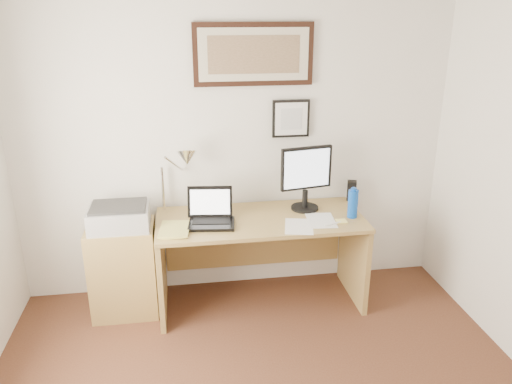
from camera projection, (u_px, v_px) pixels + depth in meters
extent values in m
cube|color=white|center=(235.00, 144.00, 4.01)|extent=(3.50, 0.02, 2.50)
cube|color=olive|center=(124.00, 269.00, 3.89)|extent=(0.50, 0.40, 0.73)
cylinder|color=#0E48B7|center=(353.00, 204.00, 3.84)|extent=(0.08, 0.08, 0.22)
cylinder|color=#0E48B7|center=(354.00, 189.00, 3.80)|extent=(0.04, 0.04, 0.02)
cube|color=black|center=(352.00, 190.00, 4.20)|extent=(0.09, 0.09, 0.17)
cube|color=white|center=(299.00, 226.00, 3.71)|extent=(0.27, 0.33, 0.00)
cube|color=white|center=(321.00, 220.00, 3.81)|extent=(0.24, 0.32, 0.00)
cube|color=#FFED78|center=(341.00, 221.00, 3.79)|extent=(0.08, 0.08, 0.01)
cylinder|color=white|center=(333.00, 224.00, 3.73)|extent=(0.14, 0.06, 0.02)
imported|color=#C5BE5C|center=(160.00, 230.00, 3.63)|extent=(0.25, 0.32, 0.02)
cube|color=olive|center=(260.00, 220.00, 3.86)|extent=(1.60, 0.70, 0.03)
cube|color=olive|center=(162.00, 270.00, 3.88)|extent=(0.04, 0.65, 0.72)
cube|color=olive|center=(354.00, 256.00, 4.11)|extent=(0.04, 0.65, 0.72)
cube|color=olive|center=(254.00, 235.00, 4.27)|extent=(1.50, 0.03, 0.55)
cube|color=black|center=(212.00, 224.00, 3.72)|extent=(0.37, 0.28, 0.02)
cube|color=black|center=(211.00, 221.00, 3.75)|extent=(0.29, 0.16, 0.00)
cube|color=black|center=(210.00, 202.00, 3.81)|extent=(0.35, 0.11, 0.23)
cube|color=white|center=(210.00, 202.00, 3.80)|extent=(0.30, 0.09, 0.18)
cylinder|color=black|center=(305.00, 208.00, 4.04)|extent=(0.22, 0.22, 0.02)
cylinder|color=black|center=(305.00, 198.00, 4.01)|extent=(0.04, 0.04, 0.14)
cube|color=black|center=(306.00, 168.00, 3.91)|extent=(0.42, 0.11, 0.34)
cube|color=silver|center=(307.00, 169.00, 3.89)|extent=(0.37, 0.07, 0.30)
cube|color=#A1A1A4|center=(119.00, 217.00, 3.72)|extent=(0.44, 0.34, 0.16)
cube|color=#2E2E2E|center=(118.00, 206.00, 3.69)|extent=(0.40, 0.30, 0.02)
cylinder|color=white|center=(163.00, 189.00, 3.96)|extent=(0.02, 0.02, 0.36)
cylinder|color=white|center=(174.00, 164.00, 3.84)|extent=(0.15, 0.23, 0.19)
cone|color=white|center=(187.00, 158.00, 3.78)|extent=(0.16, 0.18, 0.15)
cube|color=black|center=(254.00, 54.00, 3.77)|extent=(0.92, 0.03, 0.47)
cube|color=beige|center=(254.00, 55.00, 3.75)|extent=(0.84, 0.01, 0.39)
cube|color=brown|center=(254.00, 55.00, 3.75)|extent=(0.70, 0.00, 0.28)
cube|color=black|center=(291.00, 119.00, 3.98)|extent=(0.30, 0.02, 0.30)
cube|color=white|center=(291.00, 119.00, 3.97)|extent=(0.26, 0.00, 0.26)
cube|color=#B6BBC0|center=(291.00, 119.00, 3.96)|extent=(0.17, 0.00, 0.17)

